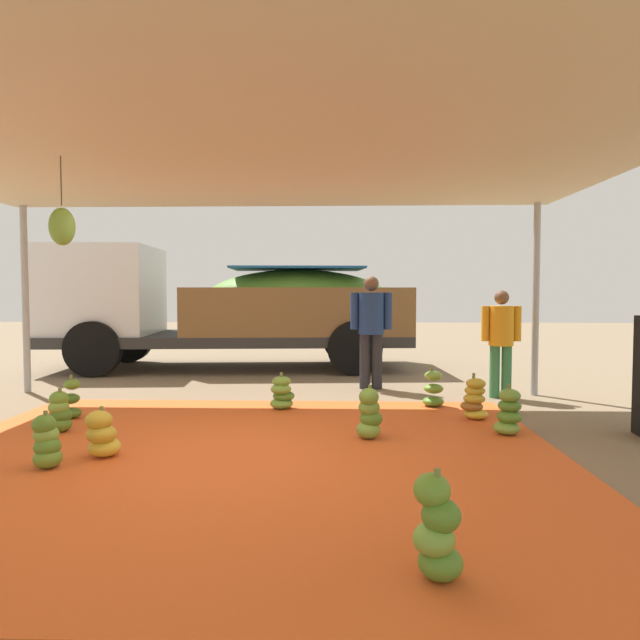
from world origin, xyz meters
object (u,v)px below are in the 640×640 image
at_px(banana_bunch_1, 369,415).
at_px(banana_bunch_9, 437,530).
at_px(banana_bunch_5, 433,390).
at_px(worker_0, 501,335).
at_px(cargo_truck_main, 223,305).
at_px(banana_bunch_8, 282,394).
at_px(banana_bunch_3, 474,400).
at_px(banana_bunch_4, 72,400).
at_px(worker_1, 371,323).
at_px(banana_bunch_2, 60,413).
at_px(banana_bunch_0, 102,435).
at_px(banana_bunch_7, 509,413).
at_px(banana_bunch_10, 47,443).

xyz_separation_m(banana_bunch_1, banana_bunch_9, (0.19, -2.85, 0.02)).
distance_m(banana_bunch_1, banana_bunch_9, 2.86).
xyz_separation_m(banana_bunch_5, worker_0, (1.07, 0.68, 0.68)).
bearing_deg(worker_0, cargo_truck_main, 146.91).
relative_size(banana_bunch_1, banana_bunch_8, 1.18).
height_order(banana_bunch_3, banana_bunch_4, banana_bunch_3).
bearing_deg(banana_bunch_9, worker_1, 89.98).
height_order(banana_bunch_1, banana_bunch_8, banana_bunch_1).
distance_m(banana_bunch_2, banana_bunch_9, 4.65).
relative_size(banana_bunch_1, banana_bunch_4, 1.07).
relative_size(banana_bunch_0, worker_1, 0.26).
relative_size(banana_bunch_5, worker_1, 0.29).
bearing_deg(banana_bunch_0, worker_1, 54.73).
bearing_deg(banana_bunch_9, banana_bunch_7, 67.17).
bearing_deg(banana_bunch_7, banana_bunch_10, -163.50).
bearing_deg(banana_bunch_2, banana_bunch_1, -3.11).
bearing_deg(banana_bunch_3, banana_bunch_4, -178.63).
height_order(banana_bunch_2, banana_bunch_3, banana_bunch_3).
distance_m(worker_0, worker_1, 1.95).
distance_m(banana_bunch_8, banana_bunch_10, 3.07).
bearing_deg(worker_1, worker_0, -21.03).
bearing_deg(banana_bunch_10, banana_bunch_9, -30.77).
height_order(banana_bunch_1, worker_1, worker_1).
relative_size(banana_bunch_0, banana_bunch_10, 0.94).
xyz_separation_m(banana_bunch_0, banana_bunch_7, (3.97, 0.96, 0.02)).
distance_m(banana_bunch_2, banana_bunch_7, 4.82).
distance_m(banana_bunch_0, banana_bunch_1, 2.59).
bearing_deg(banana_bunch_5, worker_0, 32.27).
bearing_deg(banana_bunch_1, banana_bunch_4, 166.70).
height_order(banana_bunch_1, banana_bunch_10, banana_bunch_1).
xyz_separation_m(banana_bunch_3, banana_bunch_7, (0.19, -0.72, -0.00)).
bearing_deg(banana_bunch_10, banana_bunch_4, 109.97).
distance_m(banana_bunch_8, worker_0, 3.27).
relative_size(banana_bunch_1, cargo_truck_main, 0.08).
distance_m(banana_bunch_8, cargo_truck_main, 4.35).
relative_size(banana_bunch_2, banana_bunch_7, 0.89).
distance_m(banana_bunch_3, worker_0, 1.71).
distance_m(banana_bunch_3, banana_bunch_7, 0.74).
bearing_deg(banana_bunch_0, banana_bunch_3, 23.89).
height_order(banana_bunch_3, cargo_truck_main, cargo_truck_main).
height_order(banana_bunch_2, banana_bunch_4, banana_bunch_4).
height_order(banana_bunch_5, worker_1, worker_1).
relative_size(banana_bunch_4, cargo_truck_main, 0.07).
bearing_deg(banana_bunch_2, banana_bunch_5, 19.32).
distance_m(banana_bunch_5, worker_0, 1.44).
bearing_deg(banana_bunch_3, banana_bunch_8, 167.97).
bearing_deg(banana_bunch_1, banana_bunch_7, 8.64).
height_order(banana_bunch_8, worker_1, worker_1).
relative_size(banana_bunch_7, worker_1, 0.30).
relative_size(banana_bunch_2, banana_bunch_3, 0.88).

